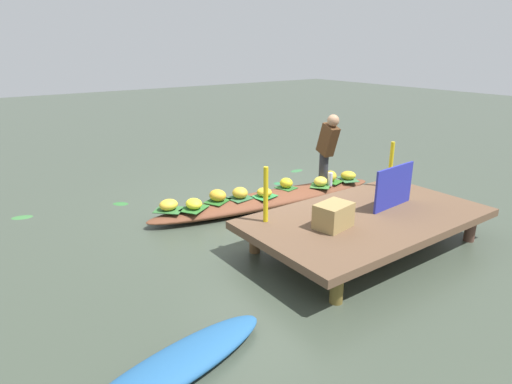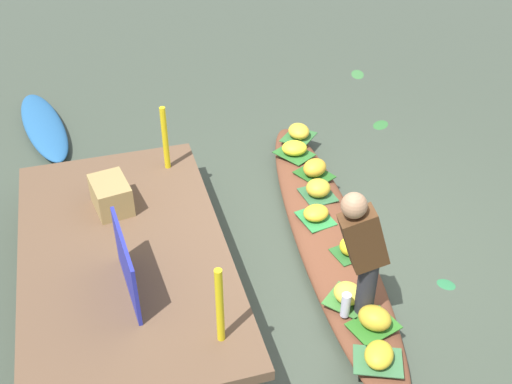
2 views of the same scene
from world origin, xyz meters
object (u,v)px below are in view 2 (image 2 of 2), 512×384
object	(u,v)px
banana_bunch_2	(315,168)
moored_boat	(44,126)
vendor_person	(363,249)
vendor_boat	(328,236)
banana_bunch_8	(379,355)
banana_bunch_3	(351,246)
banana_bunch_6	(294,148)
banana_bunch_5	(316,213)
banana_bunch_7	(318,188)
banana_bunch_1	(348,293)
banana_bunch_0	(375,318)
produce_crate	(111,195)
water_bottle	(346,305)
banana_bunch_4	(299,131)
market_banner	(126,265)

from	to	relation	value
banana_bunch_2	moored_boat	bearing A→B (deg)	53.22
vendor_person	vendor_boat	bearing A→B (deg)	-10.02
moored_boat	banana_bunch_8	distance (m)	5.26
banana_bunch_3	banana_bunch_6	xyz separation A→B (m)	(1.75, -0.04, -0.01)
banana_bunch_5	vendor_person	world-z (taller)	vendor_person
banana_bunch_3	banana_bunch_6	size ratio (longest dim) A/B	0.78
vendor_boat	vendor_person	distance (m)	1.36
banana_bunch_7	banana_bunch_6	bearing A→B (deg)	-1.25
banana_bunch_1	banana_bunch_0	bearing A→B (deg)	-164.00
moored_boat	banana_bunch_5	distance (m)	3.87
banana_bunch_7	moored_boat	bearing A→B (deg)	47.93
vendor_person	banana_bunch_2	bearing A→B (deg)	-10.56
vendor_boat	moored_boat	xyz separation A→B (m)	(3.04, 2.68, -0.02)
produce_crate	banana_bunch_7	bearing A→B (deg)	-91.46
moored_boat	banana_bunch_5	bearing A→B (deg)	-148.10
produce_crate	banana_bunch_8	bearing A→B (deg)	-141.20
banana_bunch_1	water_bottle	bearing A→B (deg)	149.96
moored_boat	banana_bunch_1	distance (m)	4.69
moored_boat	banana_bunch_4	size ratio (longest dim) A/B	6.58
banana_bunch_1	banana_bunch_4	world-z (taller)	same
vendor_boat	banana_bunch_5	bearing A→B (deg)	29.14
banana_bunch_7	banana_bunch_8	size ratio (longest dim) A/B	0.94
market_banner	produce_crate	bearing A→B (deg)	-3.56
moored_boat	water_bottle	world-z (taller)	water_bottle
vendor_boat	moored_boat	bearing A→B (deg)	47.59
banana_bunch_8	produce_crate	world-z (taller)	produce_crate
water_bottle	market_banner	xyz separation A→B (m)	(0.53, 1.69, 0.41)
banana_bunch_8	market_banner	xyz separation A→B (m)	(1.06, 1.75, 0.44)
banana_bunch_8	market_banner	bearing A→B (deg)	58.90
banana_bunch_5	water_bottle	xyz separation A→B (m)	(-1.27, 0.21, 0.04)
banana_bunch_2	banana_bunch_5	bearing A→B (deg)	160.69
moored_boat	banana_bunch_5	xyz separation A→B (m)	(-2.86, -2.60, 0.20)
vendor_person	water_bottle	world-z (taller)	vendor_person
vendor_boat	banana_bunch_1	world-z (taller)	banana_bunch_1
banana_bunch_0	market_banner	distance (m)	2.05
vendor_person	moored_boat	bearing A→B (deg)	31.15
banana_bunch_5	produce_crate	world-z (taller)	produce_crate
vendor_person	banana_bunch_5	bearing A→B (deg)	-5.26
vendor_boat	banana_bunch_4	world-z (taller)	banana_bunch_4
banana_bunch_8	water_bottle	size ratio (longest dim) A/B	1.16
banana_bunch_0	banana_bunch_6	xyz separation A→B (m)	(2.64, -0.21, -0.02)
banana_bunch_6	water_bottle	xyz separation A→B (m)	(-2.45, 0.39, 0.04)
banana_bunch_7	water_bottle	xyz separation A→B (m)	(-1.63, 0.37, 0.02)
banana_bunch_2	banana_bunch_3	size ratio (longest dim) A/B	1.22
vendor_boat	banana_bunch_8	size ratio (longest dim) A/B	15.41
vendor_boat	banana_bunch_8	bearing A→B (deg)	178.20
banana_bunch_5	produce_crate	size ratio (longest dim) A/B	0.59
water_bottle	market_banner	size ratio (longest dim) A/B	0.29
banana_bunch_2	banana_bunch_8	bearing A→B (deg)	170.87
moored_boat	banana_bunch_3	bearing A→B (deg)	-151.81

